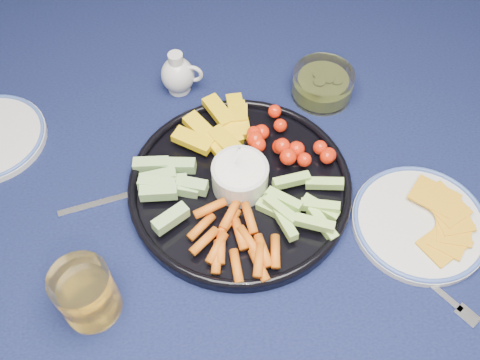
{
  "coord_description": "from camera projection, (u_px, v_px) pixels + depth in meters",
  "views": [
    {
      "loc": [
        -0.15,
        -0.57,
        1.48
      ],
      "look_at": [
        -0.11,
        -0.09,
        0.78
      ],
      "focal_mm": 40.0,
      "sensor_mm": 36.0,
      "label": 1
    }
  ],
  "objects": [
    {
      "name": "dining_table",
      "position": [
        291.0,
        172.0,
        1.01
      ],
      "size": [
        1.67,
        1.07,
        0.75
      ],
      "color": "#51341B",
      "rests_on": "ground"
    },
    {
      "name": "crudite_platter",
      "position": [
        238.0,
        184.0,
        0.86
      ],
      "size": [
        0.36,
        0.36,
        0.12
      ],
      "color": "black",
      "rests_on": "dining_table"
    },
    {
      "name": "creamer_pitcher",
      "position": [
        178.0,
        75.0,
        0.98
      ],
      "size": [
        0.08,
        0.06,
        0.09
      ],
      "color": "silver",
      "rests_on": "dining_table"
    },
    {
      "name": "pickle_bowl",
      "position": [
        322.0,
        85.0,
        0.98
      ],
      "size": [
        0.11,
        0.11,
        0.05
      ],
      "color": "white",
      "rests_on": "dining_table"
    },
    {
      "name": "cheese_plate",
      "position": [
        420.0,
        222.0,
        0.84
      ],
      "size": [
        0.21,
        0.21,
        0.03
      ],
      "color": "silver",
      "rests_on": "dining_table"
    },
    {
      "name": "juice_tumbler",
      "position": [
        87.0,
        295.0,
        0.73
      ],
      "size": [
        0.08,
        0.08,
        0.1
      ],
      "color": "white",
      "rests_on": "dining_table"
    },
    {
      "name": "fork_left",
      "position": [
        124.0,
        197.0,
        0.87
      ],
      "size": [
        0.18,
        0.06,
        0.0
      ],
      "color": "white",
      "rests_on": "dining_table"
    },
    {
      "name": "fork_right",
      "position": [
        439.0,
        292.0,
        0.78
      ],
      "size": [
        0.11,
        0.13,
        0.0
      ],
      "color": "white",
      "rests_on": "dining_table"
    }
  ]
}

